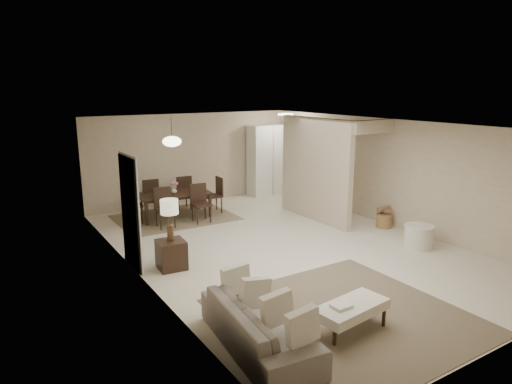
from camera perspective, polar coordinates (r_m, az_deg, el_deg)
floor at (r=9.49m, az=3.53°, el=-6.81°), size 9.00×9.00×0.00m
ceiling at (r=8.96m, az=3.75°, el=8.41°), size 9.00×9.00×0.00m
back_wall at (r=13.00m, az=-8.05°, el=4.21°), size 6.00×0.00×6.00m
left_wall at (r=7.82m, az=-14.52°, el=-1.97°), size 0.00×9.00×9.00m
right_wall at (r=11.14m, az=16.28°, el=2.33°), size 0.00×9.00×9.00m
partition at (r=11.20m, az=7.39°, el=2.81°), size 0.15×2.50×2.50m
doorway at (r=8.45m, az=-15.49°, el=-2.54°), size 0.04×0.90×2.04m
pantry_cabinet at (r=13.85m, az=1.50°, el=4.03°), size 1.20×0.55×2.10m
flush_light at (r=12.89m, az=3.72°, el=9.65°), size 0.44×0.44×0.05m
living_rug at (r=6.90m, az=11.16°, el=-14.99°), size 3.20×3.20×0.01m
sofa at (r=5.94m, az=0.33°, el=-16.40°), size 2.12×1.01×0.60m
ottoman_bench at (r=6.45m, az=11.82°, el=-14.13°), size 1.12×0.61×0.38m
side_table at (r=8.44m, az=-10.53°, el=-7.70°), size 0.52×0.52×0.53m
table_lamp at (r=8.19m, az=-10.77°, el=-2.28°), size 0.32×0.32×0.76m
round_pouf at (r=9.92m, az=19.67°, el=-5.29°), size 0.59×0.59×0.46m
wicker_basket at (r=11.10m, az=15.69°, el=-3.48°), size 0.45×0.45×0.31m
dining_rug at (r=11.67m, az=-10.08°, el=-3.14°), size 2.80×2.10×0.01m
dining_table at (r=11.59m, az=-10.14°, el=-1.68°), size 1.85×1.12×0.63m
dining_chairs at (r=11.56m, az=-10.17°, el=-0.95°), size 2.52×1.89×0.93m
vase at (r=11.50m, az=-10.22°, el=0.20°), size 0.15×0.15×0.15m
yellow_mat at (r=12.01m, az=9.29°, el=-2.64°), size 0.96×0.67×0.01m
pendant_light at (r=11.30m, az=-10.47°, el=6.23°), size 0.46×0.46×0.71m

